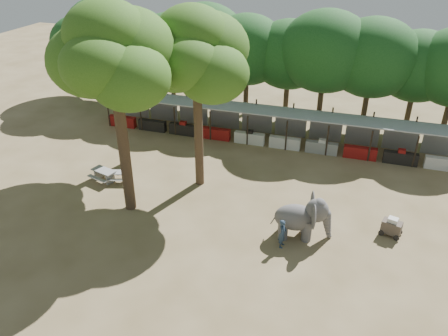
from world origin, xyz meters
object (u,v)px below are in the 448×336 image
(elephant, at_px, (303,217))
(picnic_table_near, at_px, (104,174))
(handler, at_px, (283,234))
(cart_front, at_px, (392,227))
(yard_tree_left, at_px, (113,49))
(yard_tree_center, at_px, (112,56))
(picnic_table_far, at_px, (120,175))
(yard_tree_back, at_px, (195,54))

(elephant, distance_m, picnic_table_near, 13.69)
(handler, bearing_deg, picnic_table_near, 80.32)
(cart_front, bearing_deg, yard_tree_left, -174.33)
(yard_tree_center, bearing_deg, picnic_table_near, 145.14)
(handler, xyz_separation_m, cart_front, (5.56, 2.79, -0.28))
(elephant, height_order, picnic_table_far, elephant)
(yard_tree_left, xyz_separation_m, picnic_table_far, (0.93, -2.58, -7.74))
(elephant, bearing_deg, picnic_table_far, 159.01)
(cart_front, bearing_deg, handler, -137.45)
(yard_tree_center, relative_size, elephant, 3.63)
(picnic_table_near, height_order, picnic_table_far, picnic_table_near)
(handler, height_order, picnic_table_far, handler)
(picnic_table_near, bearing_deg, handler, 2.21)
(yard_tree_center, xyz_separation_m, handler, (9.60, -1.06, -8.38))
(yard_tree_back, bearing_deg, picnic_table_far, -162.68)
(yard_tree_back, bearing_deg, elephant, -27.29)
(elephant, relative_size, picnic_table_near, 1.65)
(yard_tree_center, bearing_deg, picnic_table_far, 130.59)
(elephant, relative_size, handler, 1.99)
(yard_tree_left, xyz_separation_m, yard_tree_center, (3.00, -5.00, 1.01))
(yard_tree_center, distance_m, handler, 12.78)
(picnic_table_far, bearing_deg, elephant, -27.49)
(yard_tree_left, height_order, picnic_table_near, yard_tree_left)
(picnic_table_near, bearing_deg, yard_tree_left, 104.86)
(yard_tree_back, relative_size, handler, 6.83)
(yard_tree_back, distance_m, handler, 11.34)
(elephant, distance_m, cart_front, 5.01)
(yard_tree_center, height_order, picnic_table_far, yard_tree_center)
(picnic_table_far, bearing_deg, yard_tree_center, -66.66)
(handler, bearing_deg, picnic_table_far, 77.90)
(picnic_table_far, bearing_deg, handler, -33.84)
(picnic_table_near, height_order, cart_front, cart_front)
(yard_tree_left, height_order, yard_tree_back, yard_tree_back)
(yard_tree_left, height_order, cart_front, yard_tree_left)
(yard_tree_center, height_order, yard_tree_back, yard_tree_center)
(picnic_table_far, height_order, cart_front, cart_front)
(yard_tree_left, xyz_separation_m, elephant, (13.45, -4.84, -6.96))
(yard_tree_center, distance_m, elephant, 13.14)
(yard_tree_center, bearing_deg, handler, -6.29)
(picnic_table_near, xyz_separation_m, picnic_table_far, (1.00, 0.28, -0.08))
(elephant, bearing_deg, handler, -135.62)
(handler, bearing_deg, cart_front, -58.83)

